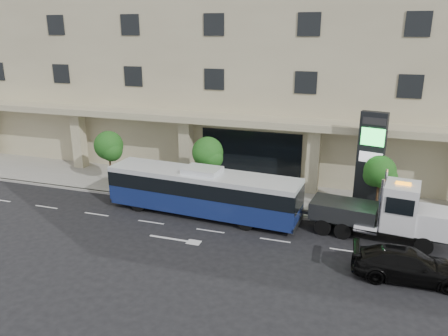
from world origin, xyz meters
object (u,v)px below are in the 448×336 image
Objects in this scene: tow_truck at (385,213)px; black_sedan at (409,265)px; signage_pylon at (370,162)px; city_bus at (203,191)px.

tow_truck is 1.64× the size of black_sedan.
signage_pylon reaches higher than black_sedan.
city_bus is at bearing -146.55° from signage_pylon.
city_bus reaches higher than black_sedan.
black_sedan is (1.08, -4.13, -0.85)m from tow_truck.
signage_pylon is (10.17, 3.67, 1.87)m from city_bus.
signage_pylon is (-1.02, 3.72, 1.89)m from tow_truck.
city_bus is 11.19m from tow_truck.
tow_truck is 4.36m from black_sedan.
black_sedan is at bearing -14.74° from city_bus.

